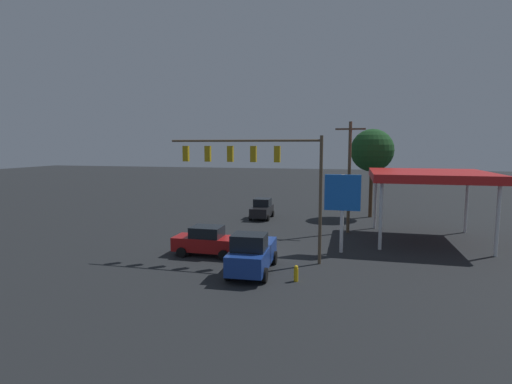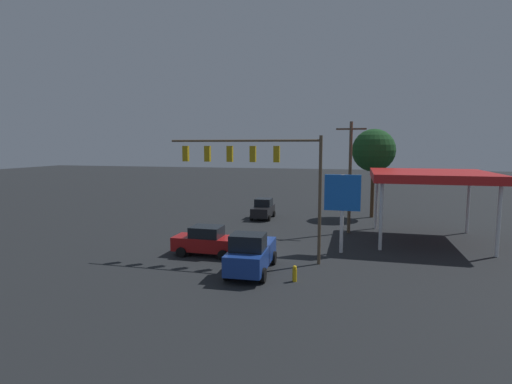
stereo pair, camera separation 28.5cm
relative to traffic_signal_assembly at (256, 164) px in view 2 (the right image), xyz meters
The scene contains 10 objects.
ground_plane 6.24m from the traffic_signal_assembly, 56.33° to the right, with size 200.00×200.00×0.00m, color black.
traffic_signal_assembly is the anchor object (origin of this frame).
utility_pole 11.06m from the traffic_signal_assembly, 120.46° to the right, with size 2.40×0.26×9.15m.
gas_station_canopy 14.09m from the traffic_signal_assembly, 144.65° to the right, with size 8.47×8.67×5.29m.
price_sign 6.44m from the traffic_signal_assembly, 150.01° to the right, with size 2.38×0.27×5.30m.
sedan_waiting 6.16m from the traffic_signal_assembly, ahead, with size 4.40×2.06×1.93m.
pickup_parked 5.63m from the traffic_signal_assembly, 98.74° to the left, with size 2.42×5.27×2.40m.
hatchback_crossing 15.34m from the traffic_signal_assembly, 78.67° to the right, with size 1.99×3.82×1.97m.
street_tree 19.12m from the traffic_signal_assembly, 113.65° to the right, with size 4.26×4.26×8.88m.
fire_hydrant 7.33m from the traffic_signal_assembly, 130.84° to the left, with size 0.24×0.24×0.88m.
Camera 2 is at (-6.92, 25.18, 7.21)m, focal length 28.00 mm.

